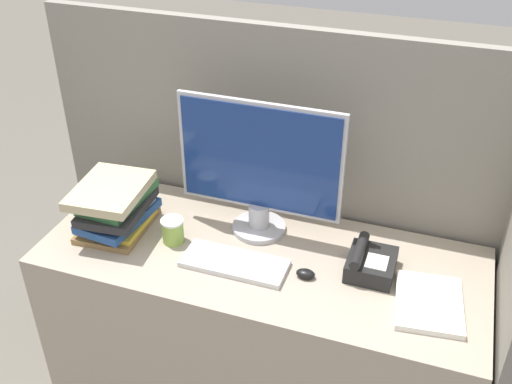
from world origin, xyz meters
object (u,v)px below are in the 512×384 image
Objects in this scene: keyboard at (235,263)px; book_stack at (116,207)px; mouse at (306,274)px; desk_telephone at (370,263)px; monitor at (259,170)px; coffee_cup at (173,231)px.

keyboard is 0.50m from book_stack.
mouse is 0.22m from desk_telephone.
monitor reaches higher than keyboard.
coffee_cup is 0.29× the size of book_stack.
monitor reaches higher than mouse.
book_stack is at bearing -176.19° from desk_telephone.
coffee_cup is 0.71m from desk_telephone.
mouse is 0.36× the size of desk_telephone.
monitor is 1.83× the size of book_stack.
mouse reaches higher than keyboard.
keyboard is 2.04× the size of desk_telephone.
desk_telephone reaches higher than mouse.
book_stack reaches higher than desk_telephone.
desk_telephone is (0.20, 0.10, 0.02)m from mouse.
mouse is at bearing -41.32° from monitor.
keyboard is (-0.01, -0.23, -0.25)m from monitor.
mouse is 0.69× the size of coffee_cup.
keyboard is 5.63× the size of mouse.
mouse is (0.24, -0.21, -0.24)m from monitor.
coffee_cup is at bearing 167.82° from keyboard.
mouse is at bearing 4.97° from keyboard.
keyboard is 1.12× the size of book_stack.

